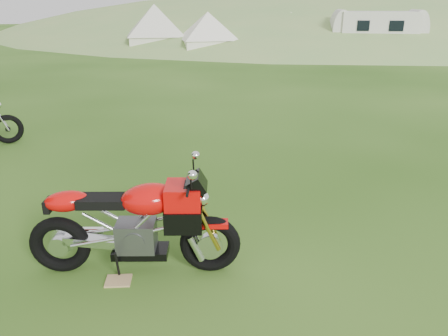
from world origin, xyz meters
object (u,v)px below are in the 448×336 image
object	(u,v)px
tent_left	(155,28)
tent_mid	(208,32)
caravan	(376,33)
plywood_board	(118,281)
tent_right	(290,29)
sport_motorcycle	(133,218)

from	to	relation	value
tent_left	tent_mid	xyz separation A→B (m)	(2.71, -2.12, -0.12)
caravan	tent_left	bearing A→B (deg)	179.20
plywood_board	tent_left	size ratio (longest dim) A/B	0.09
plywood_board	tent_right	bearing A→B (deg)	64.00
tent_right	caravan	xyz separation A→B (m)	(3.32, -4.42, 0.00)
plywood_board	tent_mid	xyz separation A→B (m)	(5.37, 20.69, 1.20)
sport_motorcycle	tent_left	distance (m)	22.78
plywood_board	caravan	xyz separation A→B (m)	(14.47, 18.44, 1.17)
tent_left	tent_right	distance (m)	8.49
plywood_board	tent_left	bearing A→B (deg)	83.35
plywood_board	caravan	bearing A→B (deg)	51.88
sport_motorcycle	caravan	distance (m)	23.18
tent_mid	tent_right	distance (m)	6.17
tent_mid	caravan	distance (m)	9.38
tent_mid	tent_right	bearing A→B (deg)	21.92
sport_motorcycle	tent_left	bearing A→B (deg)	97.22
sport_motorcycle	tent_mid	bearing A→B (deg)	89.29
plywood_board	caravan	world-z (taller)	caravan
plywood_board	tent_right	size ratio (longest dim) A/B	0.10
tent_left	plywood_board	bearing A→B (deg)	-94.04
tent_mid	tent_right	world-z (taller)	tent_mid
sport_motorcycle	tent_left	xyz separation A→B (m)	(2.45, 22.64, 0.67)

